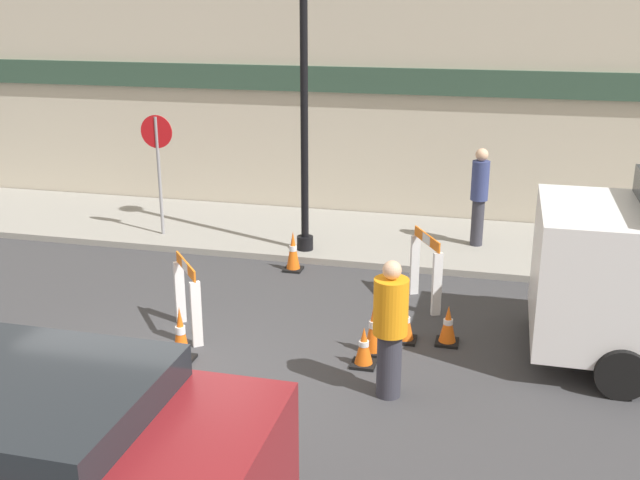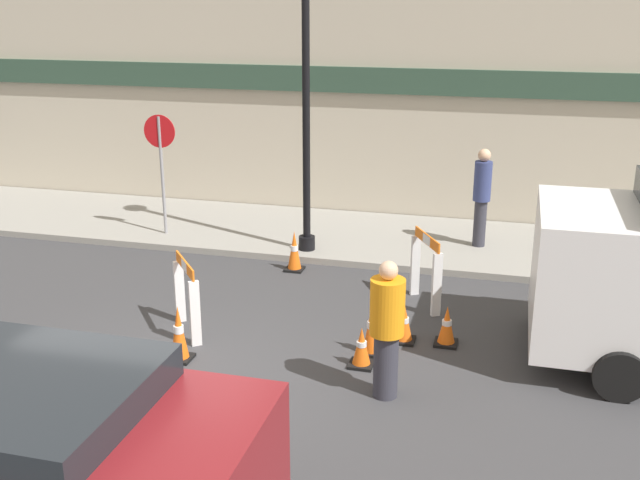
{
  "view_description": "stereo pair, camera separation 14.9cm",
  "coord_description": "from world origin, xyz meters",
  "px_view_note": "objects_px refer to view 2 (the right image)",
  "views": [
    {
      "loc": [
        3.48,
        -7.13,
        4.35
      ],
      "look_at": [
        0.99,
        2.86,
        1.0
      ],
      "focal_mm": 42.0,
      "sensor_mm": 36.0,
      "label": 1
    },
    {
      "loc": [
        3.62,
        -7.09,
        4.35
      ],
      "look_at": [
        0.99,
        2.86,
        1.0
      ],
      "focal_mm": 42.0,
      "sensor_mm": 36.0,
      "label": 2
    }
  ],
  "objects_px": {
    "stop_sign": "(161,155)",
    "parked_car_1": "(13,465)",
    "streetlamp_post": "(306,43)",
    "person_worker": "(387,326)",
    "person_pedestrian": "(482,194)"
  },
  "relations": [
    {
      "from": "stop_sign",
      "to": "parked_car_1",
      "type": "bearing_deg",
      "value": 107.07
    },
    {
      "from": "parked_car_1",
      "to": "streetlamp_post",
      "type": "bearing_deg",
      "value": 89.45
    },
    {
      "from": "person_worker",
      "to": "parked_car_1",
      "type": "bearing_deg",
      "value": 110.22
    },
    {
      "from": "streetlamp_post",
      "to": "person_worker",
      "type": "relative_size",
      "value": 3.37
    },
    {
      "from": "person_pedestrian",
      "to": "person_worker",
      "type": "bearing_deg",
      "value": 93.0
    },
    {
      "from": "person_pedestrian",
      "to": "streetlamp_post",
      "type": "bearing_deg",
      "value": 29.19
    },
    {
      "from": "person_worker",
      "to": "parked_car_1",
      "type": "distance_m",
      "value": 4.12
    },
    {
      "from": "streetlamp_post",
      "to": "parked_car_1",
      "type": "xyz_separation_m",
      "value": [
        -0.08,
        -7.91,
        -2.66
      ]
    },
    {
      "from": "person_worker",
      "to": "person_pedestrian",
      "type": "relative_size",
      "value": 0.93
    },
    {
      "from": "person_pedestrian",
      "to": "parked_car_1",
      "type": "height_order",
      "value": "person_pedestrian"
    },
    {
      "from": "streetlamp_post",
      "to": "person_pedestrian",
      "type": "relative_size",
      "value": 3.14
    },
    {
      "from": "person_worker",
      "to": "person_pedestrian",
      "type": "xyz_separation_m",
      "value": [
        0.72,
        5.46,
        0.21
      ]
    },
    {
      "from": "parked_car_1",
      "to": "person_pedestrian",
      "type": "bearing_deg",
      "value": 71.44
    },
    {
      "from": "streetlamp_post",
      "to": "parked_car_1",
      "type": "distance_m",
      "value": 8.35
    },
    {
      "from": "stop_sign",
      "to": "parked_car_1",
      "type": "distance_m",
      "value": 8.63
    }
  ]
}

